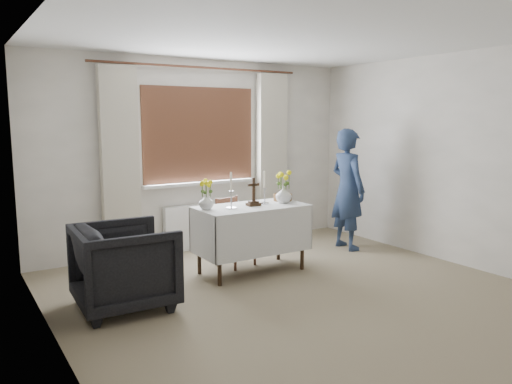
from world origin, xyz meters
TOP-DOWN VIEW (x-y plane):
  - ground at (0.00, 0.00)m, footprint 5.00×5.00m
  - altar_table at (-0.01, 1.17)m, footprint 1.24×0.64m
  - wooden_chair at (-0.03, 1.49)m, footprint 0.45×0.45m
  - armchair at (-1.56, 0.86)m, footprint 0.90×0.88m
  - person at (1.62, 1.37)m, footprint 0.41×0.60m
  - radiator at (0.00, 2.42)m, footprint 1.10×0.10m
  - wooden_cross at (0.02, 1.16)m, footprint 0.16×0.12m
  - candlestick_left at (-0.28, 1.14)m, footprint 0.15×0.15m
  - candlestick_right at (0.19, 1.20)m, footprint 0.13×0.13m
  - flower_vase_left at (-0.54, 1.23)m, footprint 0.18×0.18m
  - flower_vase_right at (0.41, 1.14)m, footprint 0.22×0.22m
  - wicker_basket at (0.49, 1.27)m, footprint 0.27×0.27m

SIDE VIEW (x-z plane):
  - ground at x=0.00m, z-range 0.00..0.00m
  - radiator at x=0.00m, z-range 0.00..0.60m
  - altar_table at x=-0.01m, z-range 0.00..0.76m
  - armchair at x=-1.56m, z-range 0.00..0.79m
  - wooden_chair at x=-0.03m, z-range 0.00..0.80m
  - person at x=1.62m, z-range 0.00..1.60m
  - wicker_basket at x=0.49m, z-range 0.76..0.84m
  - flower_vase_left at x=-0.54m, z-range 0.76..0.93m
  - flower_vase_right at x=0.41m, z-range 0.76..0.96m
  - wooden_cross at x=0.02m, z-range 0.76..1.08m
  - candlestick_right at x=0.19m, z-range 0.76..1.14m
  - candlestick_left at x=-0.28m, z-range 0.76..1.16m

